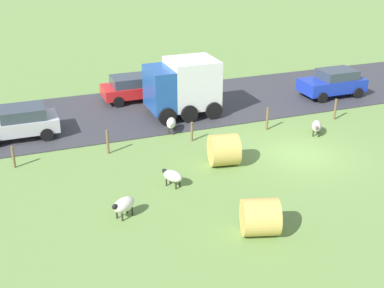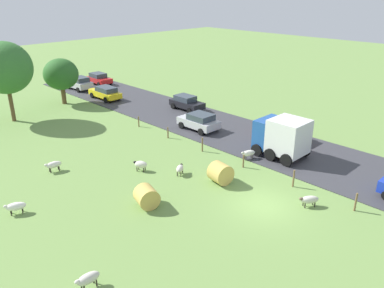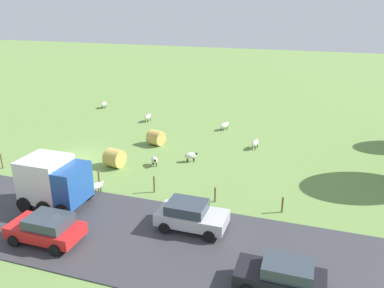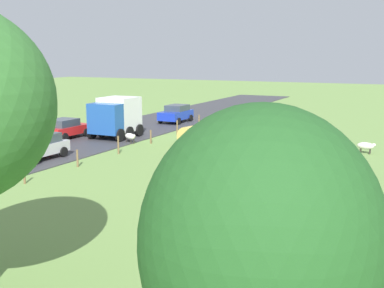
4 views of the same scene
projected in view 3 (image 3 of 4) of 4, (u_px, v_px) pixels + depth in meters
The scene contains 21 objects.
ground_plane at pixel (76, 159), 31.91m from camera, with size 160.00×160.00×0.00m, color #6B8E47.
sheep_0 at pixel (154, 160), 30.43m from camera, with size 1.02×0.89×0.71m.
sheep_1 at pixel (224, 125), 38.79m from camera, with size 1.27×0.88×0.73m.
sheep_2 at pixel (255, 143), 33.89m from camera, with size 1.27×0.63×0.76m.
sheep_3 at pixel (191, 156), 31.15m from camera, with size 0.93×1.08×0.78m.
sheep_4 at pixel (148, 117), 41.41m from camera, with size 1.21×0.53×0.77m.
sheep_5 at pixel (104, 104), 46.68m from camera, with size 1.17×0.71×0.74m.
sheep_6 at pixel (96, 186), 25.99m from camera, with size 1.23×0.84×0.76m.
sheep_7 at pixel (39, 159), 30.64m from camera, with size 1.22×1.05×0.71m.
hay_bale_0 at pixel (156, 138), 34.77m from camera, with size 1.32×1.32×1.27m, color tan.
hay_bale_1 at pixel (115, 158), 30.16m from camera, with size 1.43×1.43×1.26m, color tan.
fence_post_0 at pixel (2, 161), 29.89m from camera, with size 0.12×0.12×1.19m, color brown.
fence_post_1 at pixel (48, 168), 28.64m from camera, with size 0.12×0.12×1.23m, color brown.
fence_post_2 at pixel (99, 177), 27.43m from camera, with size 0.12×0.12×1.00m, color brown.
fence_post_3 at pixel (154, 184), 26.15m from camera, with size 0.12×0.12×1.19m, color brown.
fence_post_4 at pixel (215, 195), 24.94m from camera, with size 0.12×0.12×1.02m, color brown.
fence_post_5 at pixel (282, 205), 23.69m from camera, with size 0.12×0.12×1.04m, color brown.
truck_0 at pixel (54, 181), 24.00m from camera, with size 2.87×3.81×3.12m.
car_0 at pixel (282, 276), 17.10m from camera, with size 1.99×3.93×1.51m.
car_2 at pixel (191, 215), 21.88m from camera, with size 2.20×3.93×1.56m.
car_4 at pixel (46, 228), 20.68m from camera, with size 2.17×3.93×1.51m.
Camera 3 is at (25.04, 18.28, 12.21)m, focal length 36.52 mm.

